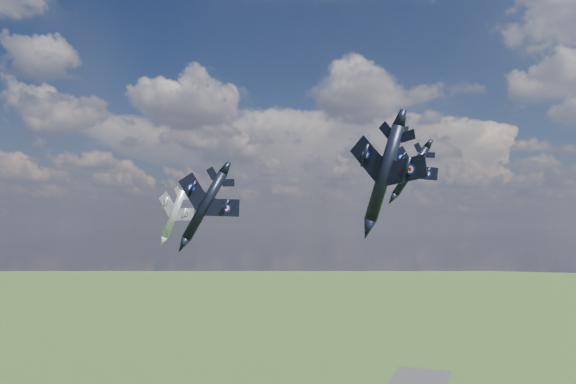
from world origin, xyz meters
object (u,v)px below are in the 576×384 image
(jet_high_navy, at_px, (411,171))
(jet_right_navy, at_px, (385,173))
(jet_lead_navy, at_px, (205,206))
(jet_left_silver, at_px, (174,214))

(jet_high_navy, bearing_deg, jet_right_navy, -87.98)
(jet_lead_navy, xyz_separation_m, jet_right_navy, (29.91, -14.93, 2.58))
(jet_right_navy, distance_m, jet_high_navy, 42.72)
(jet_right_navy, distance_m, jet_left_silver, 49.55)
(jet_high_navy, bearing_deg, jet_left_silver, -159.07)
(jet_lead_navy, bearing_deg, jet_left_silver, 125.20)
(jet_lead_navy, bearing_deg, jet_right_navy, -38.80)
(jet_lead_navy, relative_size, jet_high_navy, 1.12)
(jet_high_navy, relative_size, jet_left_silver, 1.10)
(jet_right_navy, bearing_deg, jet_left_silver, 170.09)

